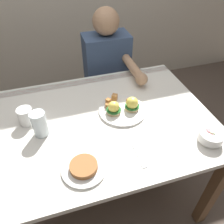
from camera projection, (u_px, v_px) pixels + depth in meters
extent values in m
plane|color=brown|center=(106.00, 189.00, 1.72)|extent=(6.00, 6.00, 0.00)
cube|color=white|center=(104.00, 121.00, 1.25)|extent=(1.20, 0.90, 0.03)
cube|color=#B23838|center=(129.00, 180.00, 0.95)|extent=(1.20, 0.06, 0.00)
cube|color=#B23838|center=(88.00, 81.00, 1.53)|extent=(1.20, 0.06, 0.00)
cube|color=brown|center=(212.00, 191.00, 1.32)|extent=(0.06, 0.06, 0.71)
cube|color=brown|center=(19.00, 137.00, 1.66)|extent=(0.06, 0.06, 0.71)
cube|color=brown|center=(154.00, 108.00, 1.90)|extent=(0.06, 0.06, 0.71)
cylinder|color=white|center=(122.00, 110.00, 1.28)|extent=(0.27, 0.27, 0.01)
cylinder|color=tan|center=(114.00, 111.00, 1.25)|extent=(0.08, 0.08, 0.02)
cylinder|color=#236028|center=(114.00, 110.00, 1.24)|extent=(0.08, 0.08, 0.01)
sphere|color=#F7DB56|center=(114.00, 107.00, 1.23)|extent=(0.06, 0.06, 0.06)
cylinder|color=tan|center=(132.00, 108.00, 1.28)|extent=(0.08, 0.08, 0.02)
cylinder|color=#286B2D|center=(132.00, 106.00, 1.27)|extent=(0.08, 0.08, 0.01)
sphere|color=#F7DB56|center=(132.00, 103.00, 1.25)|extent=(0.07, 0.07, 0.07)
cube|color=#B77A42|center=(130.00, 101.00, 1.32)|extent=(0.04, 0.04, 0.03)
cube|color=#AD7038|center=(108.00, 102.00, 1.30)|extent=(0.03, 0.03, 0.04)
cube|color=#B77A42|center=(115.00, 97.00, 1.33)|extent=(0.04, 0.04, 0.04)
cube|color=#AD7038|center=(108.00, 105.00, 1.28)|extent=(0.04, 0.04, 0.03)
cylinder|color=white|center=(209.00, 140.00, 1.11)|extent=(0.10, 0.10, 0.01)
cylinder|color=white|center=(211.00, 136.00, 1.10)|extent=(0.12, 0.12, 0.04)
cube|color=#EA6B70|center=(209.00, 132.00, 1.10)|extent=(0.02, 0.02, 0.02)
cube|color=#EA6B70|center=(208.00, 136.00, 1.10)|extent=(0.02, 0.02, 0.02)
cube|color=#EA6B70|center=(209.00, 137.00, 1.09)|extent=(0.02, 0.02, 0.02)
cube|color=#F4A85B|center=(214.00, 141.00, 1.07)|extent=(0.03, 0.03, 0.02)
cube|color=#B7E093|center=(211.00, 137.00, 1.08)|extent=(0.03, 0.03, 0.02)
cube|color=#EA6B70|center=(211.00, 134.00, 1.09)|extent=(0.03, 0.03, 0.02)
cube|color=#F4A85B|center=(217.00, 140.00, 1.08)|extent=(0.02, 0.02, 0.02)
cube|color=#B7E093|center=(212.00, 133.00, 1.09)|extent=(0.03, 0.03, 0.02)
cube|color=#F4A85B|center=(212.00, 133.00, 1.11)|extent=(0.04, 0.04, 0.03)
cylinder|color=white|center=(26.00, 116.00, 1.18)|extent=(0.08, 0.08, 0.09)
cylinder|color=black|center=(24.00, 110.00, 1.16)|extent=(0.07, 0.07, 0.01)
torus|color=white|center=(34.00, 114.00, 1.19)|extent=(0.06, 0.02, 0.06)
cube|color=silver|center=(137.00, 152.00, 1.06)|extent=(0.02, 0.12, 0.00)
cube|color=silver|center=(144.00, 164.00, 1.01)|extent=(0.02, 0.04, 0.00)
cylinder|color=silver|center=(40.00, 124.00, 1.11)|extent=(0.08, 0.08, 0.14)
cylinder|color=silver|center=(41.00, 127.00, 1.12)|extent=(0.07, 0.07, 0.09)
cylinder|color=white|center=(84.00, 169.00, 0.99)|extent=(0.20, 0.20, 0.01)
cylinder|color=#A36638|center=(84.00, 166.00, 0.97)|extent=(0.12, 0.12, 0.02)
cylinder|color=#33333D|center=(101.00, 120.00, 1.98)|extent=(0.11, 0.11, 0.45)
cylinder|color=#33333D|center=(120.00, 116.00, 2.02)|extent=(0.11, 0.11, 0.45)
cube|color=#384C70|center=(107.00, 66.00, 1.76)|extent=(0.34, 0.20, 0.50)
sphere|color=tan|center=(106.00, 21.00, 1.53)|extent=(0.19, 0.19, 0.19)
cylinder|color=tan|center=(133.00, 68.00, 1.54)|extent=(0.06, 0.30, 0.06)
sphere|color=tan|center=(142.00, 79.00, 1.43)|extent=(0.08, 0.08, 0.08)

